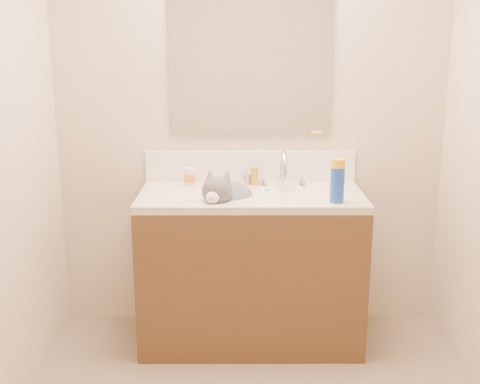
{
  "coord_description": "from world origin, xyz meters",
  "views": [
    {
      "loc": [
        -0.07,
        -2.14,
        1.68
      ],
      "look_at": [
        -0.06,
        0.92,
        0.88
      ],
      "focal_mm": 45.0,
      "sensor_mm": 36.0,
      "label": 1
    }
  ],
  "objects_px": {
    "cat": "(226,200)",
    "pill_bottle": "(190,177)",
    "vanity_cabinet": "(251,272)",
    "basin": "(229,207)",
    "amber_bottle": "(254,176)",
    "spray_can": "(337,183)",
    "faucet": "(283,172)",
    "silver_jar": "(246,179)"
  },
  "relations": [
    {
      "from": "cat",
      "to": "spray_can",
      "type": "height_order",
      "value": "spray_can"
    },
    {
      "from": "vanity_cabinet",
      "to": "faucet",
      "type": "relative_size",
      "value": 4.29
    },
    {
      "from": "pill_bottle",
      "to": "vanity_cabinet",
      "type": "bearing_deg",
      "value": -25.32
    },
    {
      "from": "silver_jar",
      "to": "spray_can",
      "type": "height_order",
      "value": "spray_can"
    },
    {
      "from": "silver_jar",
      "to": "cat",
      "type": "bearing_deg",
      "value": -115.17
    },
    {
      "from": "silver_jar",
      "to": "spray_can",
      "type": "xyz_separation_m",
      "value": [
        0.45,
        -0.38,
        0.07
      ]
    },
    {
      "from": "spray_can",
      "to": "cat",
      "type": "bearing_deg",
      "value": 165.58
    },
    {
      "from": "cat",
      "to": "pill_bottle",
      "type": "distance_m",
      "value": 0.29
    },
    {
      "from": "amber_bottle",
      "to": "spray_can",
      "type": "distance_m",
      "value": 0.55
    },
    {
      "from": "cat",
      "to": "basin",
      "type": "bearing_deg",
      "value": 31.0
    },
    {
      "from": "amber_bottle",
      "to": "spray_can",
      "type": "relative_size",
      "value": 0.53
    },
    {
      "from": "faucet",
      "to": "pill_bottle",
      "type": "height_order",
      "value": "faucet"
    },
    {
      "from": "basin",
      "to": "cat",
      "type": "distance_m",
      "value": 0.05
    },
    {
      "from": "silver_jar",
      "to": "basin",
      "type": "bearing_deg",
      "value": -112.4
    },
    {
      "from": "pill_bottle",
      "to": "silver_jar",
      "type": "distance_m",
      "value": 0.32
    },
    {
      "from": "basin",
      "to": "faucet",
      "type": "height_order",
      "value": "faucet"
    },
    {
      "from": "vanity_cabinet",
      "to": "cat",
      "type": "relative_size",
      "value": 2.67
    },
    {
      "from": "basin",
      "to": "silver_jar",
      "type": "relative_size",
      "value": 7.56
    },
    {
      "from": "faucet",
      "to": "spray_can",
      "type": "height_order",
      "value": "faucet"
    },
    {
      "from": "basin",
      "to": "faucet",
      "type": "xyz_separation_m",
      "value": [
        0.3,
        0.17,
        0.16
      ]
    },
    {
      "from": "spray_can",
      "to": "basin",
      "type": "bearing_deg",
      "value": 164.91
    },
    {
      "from": "basin",
      "to": "pill_bottle",
      "type": "distance_m",
      "value": 0.32
    },
    {
      "from": "basin",
      "to": "amber_bottle",
      "type": "bearing_deg",
      "value": 56.83
    },
    {
      "from": "pill_bottle",
      "to": "spray_can",
      "type": "distance_m",
      "value": 0.84
    },
    {
      "from": "vanity_cabinet",
      "to": "basin",
      "type": "relative_size",
      "value": 2.67
    },
    {
      "from": "vanity_cabinet",
      "to": "silver_jar",
      "type": "distance_m",
      "value": 0.52
    },
    {
      "from": "cat",
      "to": "amber_bottle",
      "type": "relative_size",
      "value": 4.34
    },
    {
      "from": "faucet",
      "to": "pill_bottle",
      "type": "xyz_separation_m",
      "value": [
        -0.52,
        0.02,
        -0.03
      ]
    },
    {
      "from": "pill_bottle",
      "to": "silver_jar",
      "type": "bearing_deg",
      "value": 7.61
    },
    {
      "from": "basin",
      "to": "pill_bottle",
      "type": "relative_size",
      "value": 4.31
    },
    {
      "from": "spray_can",
      "to": "amber_bottle",
      "type": "bearing_deg",
      "value": 138.06
    },
    {
      "from": "vanity_cabinet",
      "to": "faucet",
      "type": "xyz_separation_m",
      "value": [
        0.18,
        0.14,
        0.54
      ]
    },
    {
      "from": "faucet",
      "to": "silver_jar",
      "type": "relative_size",
      "value": 4.7
    },
    {
      "from": "amber_bottle",
      "to": "faucet",
      "type": "bearing_deg",
      "value": -17.76
    },
    {
      "from": "vanity_cabinet",
      "to": "amber_bottle",
      "type": "xyz_separation_m",
      "value": [
        0.02,
        0.19,
        0.5
      ]
    },
    {
      "from": "basin",
      "to": "spray_can",
      "type": "relative_size",
      "value": 2.31
    },
    {
      "from": "faucet",
      "to": "pill_bottle",
      "type": "relative_size",
      "value": 2.68
    },
    {
      "from": "vanity_cabinet",
      "to": "amber_bottle",
      "type": "height_order",
      "value": "amber_bottle"
    },
    {
      "from": "cat",
      "to": "silver_jar",
      "type": "bearing_deg",
      "value": 84.17
    },
    {
      "from": "vanity_cabinet",
      "to": "silver_jar",
      "type": "height_order",
      "value": "silver_jar"
    },
    {
      "from": "spray_can",
      "to": "vanity_cabinet",
      "type": "bearing_deg",
      "value": 157.47
    },
    {
      "from": "cat",
      "to": "pill_bottle",
      "type": "bearing_deg",
      "value": 156.01
    }
  ]
}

